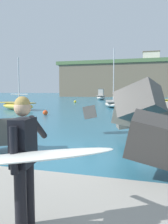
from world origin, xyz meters
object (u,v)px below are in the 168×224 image
mooring_buoy_inner (45,113)px  mooring_buoy_middle (75,102)px  surfer_with_board (22,157)px  boat_mid_centre (113,103)px  boat_mid_left (101,97)px  boat_near_right (17,106)px  station_building_east (151,60)px

mooring_buoy_inner → mooring_buoy_middle: size_ratio=1.00×
surfer_with_board → boat_mid_centre: boat_mid_centre is taller
boat_mid_left → boat_near_right: bearing=-97.8°
boat_near_right → station_building_east: station_building_east is taller
boat_near_right → mooring_buoy_inner: boat_near_right is taller
boat_near_right → boat_mid_left: boat_near_right is taller
boat_mid_centre → boat_near_right: bearing=-144.4°
boat_mid_centre → surfer_with_board: bearing=-84.7°
boat_mid_centre → station_building_east: 76.75m
boat_mid_left → mooring_buoy_inner: 32.40m
boat_mid_left → station_building_east: size_ratio=0.53×
boat_mid_left → boat_mid_centre: boat_mid_centre is taller
boat_mid_centre → mooring_buoy_middle: bearing=134.2°
boat_mid_left → boat_mid_centre: size_ratio=0.57×
boat_near_right → boat_mid_centre: boat_mid_centre is taller
boat_mid_centre → mooring_buoy_inner: boat_mid_centre is taller
mooring_buoy_inner → mooring_buoy_middle: bearing=100.2°
mooring_buoy_middle → boat_mid_centre: bearing=-45.8°
surfer_with_board → station_building_east: 101.81m
boat_mid_left → mooring_buoy_middle: boat_mid_left is taller
surfer_with_board → station_building_east: size_ratio=0.26×
surfer_with_board → boat_mid_centre: size_ratio=0.28×
boat_near_right → mooring_buoy_middle: (1.88, 14.94, -0.26)m
boat_near_right → boat_mid_left: (3.89, 28.30, 0.32)m
surfer_with_board → boat_near_right: boat_near_right is taller
boat_mid_left → mooring_buoy_middle: bearing=-98.6°
boat_near_right → boat_mid_left: size_ratio=1.32×
boat_near_right → mooring_buoy_middle: 15.06m
boat_mid_centre → station_building_east: size_ratio=0.92×
surfer_with_board → mooring_buoy_middle: bearing=106.8°
mooring_buoy_middle → station_building_east: (14.02, 66.91, 15.66)m
surfer_with_board → boat_mid_left: size_ratio=0.49×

